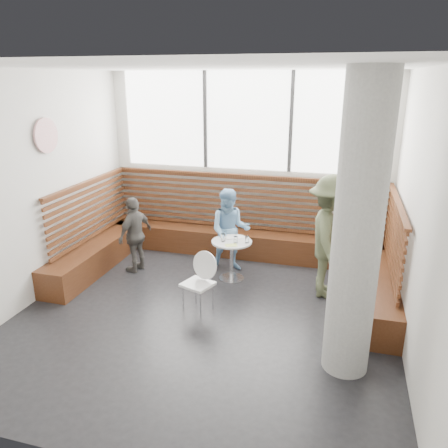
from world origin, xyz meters
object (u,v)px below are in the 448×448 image
(cafe_table, at_px, (232,252))
(adult_man, at_px, (330,237))
(concrete_column, at_px, (358,232))
(cafe_chair, at_px, (199,277))
(child_left, at_px, (135,234))
(child_back, at_px, (230,230))

(cafe_table, height_order, adult_man, adult_man)
(concrete_column, distance_m, cafe_table, 2.79)
(concrete_column, relative_size, cafe_table, 4.90)
(cafe_table, bearing_deg, cafe_chair, -100.29)
(child_left, bearing_deg, cafe_table, 107.92)
(concrete_column, relative_size, adult_man, 1.77)
(concrete_column, distance_m, adult_man, 1.87)
(cafe_table, xyz_separation_m, adult_man, (1.49, -0.11, 0.44))
(cafe_table, distance_m, child_left, 1.63)
(cafe_chair, bearing_deg, child_back, 107.67)
(adult_man, distance_m, child_back, 1.70)
(adult_man, relative_size, child_back, 1.30)
(cafe_table, relative_size, child_back, 0.47)
(adult_man, height_order, child_left, adult_man)
(cafe_chair, bearing_deg, cafe_table, 99.95)
(concrete_column, bearing_deg, cafe_chair, 158.39)
(concrete_column, xyz_separation_m, cafe_chair, (-1.98, 0.78, -1.12))
(cafe_table, relative_size, adult_man, 0.36)
(concrete_column, distance_m, child_left, 3.94)
(cafe_chair, relative_size, child_left, 0.66)
(cafe_chair, height_order, child_back, child_back)
(concrete_column, bearing_deg, adult_man, 99.92)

